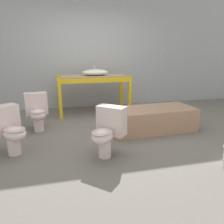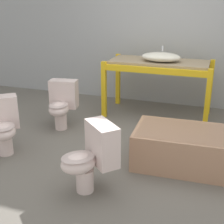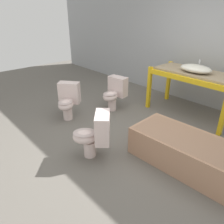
# 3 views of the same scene
# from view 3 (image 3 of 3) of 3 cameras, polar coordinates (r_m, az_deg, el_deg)

# --- Properties ---
(ground_plane) EXTENTS (12.00, 12.00, 0.00)m
(ground_plane) POSITION_cam_3_polar(r_m,az_deg,el_deg) (3.75, 8.63, -6.62)
(ground_plane) COLOR #666059
(warehouse_wall_rear) EXTENTS (10.80, 0.08, 3.20)m
(warehouse_wall_rear) POSITION_cam_3_polar(r_m,az_deg,el_deg) (4.99, 26.21, 18.83)
(warehouse_wall_rear) COLOR #9EA0A3
(warehouse_wall_rear) RESTS_ON ground_plane
(shelving_rack) EXTENTS (1.64, 0.78, 0.89)m
(shelving_rack) POSITION_cam_3_polar(r_m,az_deg,el_deg) (4.51, 20.65, 8.16)
(shelving_rack) COLOR yellow
(shelving_rack) RESTS_ON ground_plane
(sink_basin) EXTENTS (0.60, 0.37, 0.22)m
(sink_basin) POSITION_cam_3_polar(r_m,az_deg,el_deg) (4.38, 21.04, 10.54)
(sink_basin) COLOR silver
(sink_basin) RESTS_ON shelving_rack
(bathtub_main) EXTENTS (1.59, 0.76, 0.42)m
(bathtub_main) POSITION_cam_3_polar(r_m,az_deg,el_deg) (3.16, 19.39, -9.49)
(bathtub_main) COLOR tan
(bathtub_main) RESTS_ON ground_plane
(toilet_near) EXTENTS (0.61, 0.62, 0.68)m
(toilet_near) POSITION_cam_3_polar(r_m,az_deg,el_deg) (3.10, -4.54, -5.52)
(toilet_near) COLOR silver
(toilet_near) RESTS_ON ground_plane
(toilet_far) EXTENTS (0.60, 0.62, 0.68)m
(toilet_far) POSITION_cam_3_polar(r_m,az_deg,el_deg) (4.30, -11.42, 3.29)
(toilet_far) COLOR silver
(toilet_far) RESTS_ON ground_plane
(toilet_extra) EXTENTS (0.43, 0.58, 0.68)m
(toilet_extra) POSITION_cam_3_polar(r_m,az_deg,el_deg) (4.59, 0.67, 5.27)
(toilet_extra) COLOR silver
(toilet_extra) RESTS_ON ground_plane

